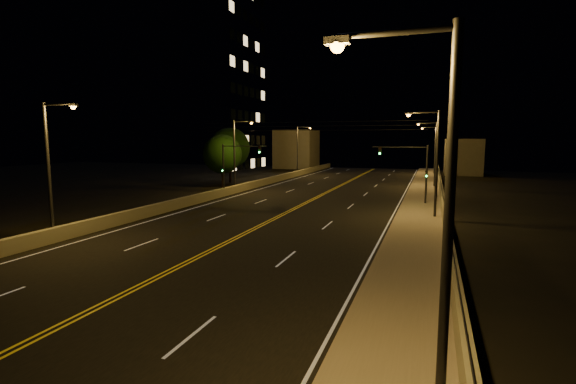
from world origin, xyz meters
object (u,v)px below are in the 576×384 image
(streetlight_6, at_px, (299,147))
(traffic_signal_left, at_px, (232,163))
(tree_0, at_px, (222,154))
(streetlight_3, at_px, (433,147))
(tree_1, at_px, (230,148))
(streetlight_5, at_px, (237,151))
(traffic_signal_right, at_px, (415,167))
(building_tower, at_px, (186,83))
(streetlight_4, at_px, (52,162))
(streetlight_2, at_px, (433,150))
(streetlight_0, at_px, (432,209))
(streetlight_1, at_px, (433,157))

(streetlight_6, distance_m, traffic_signal_left, 27.28)
(tree_0, bearing_deg, streetlight_6, 78.33)
(streetlight_3, relative_size, tree_0, 1.23)
(streetlight_3, distance_m, tree_1, 35.12)
(tree_0, bearing_deg, streetlight_5, -45.63)
(streetlight_3, bearing_deg, traffic_signal_left, -119.64)
(traffic_signal_right, relative_size, traffic_signal_left, 1.00)
(building_tower, distance_m, tree_1, 20.92)
(streetlight_4, relative_size, streetlight_5, 1.00)
(streetlight_2, xyz_separation_m, streetlight_6, (-21.40, 12.15, 0.00))
(streetlight_3, distance_m, traffic_signal_left, 40.96)
(streetlight_3, bearing_deg, building_tower, -165.48)
(building_tower, bearing_deg, traffic_signal_left, -49.57)
(streetlight_6, distance_m, traffic_signal_right, 33.71)
(streetlight_3, bearing_deg, streetlight_0, -90.00)
(tree_0, bearing_deg, traffic_signal_left, -55.70)
(streetlight_4, xyz_separation_m, streetlight_5, (0.00, 24.77, 0.00))
(streetlight_4, relative_size, tree_0, 1.23)
(streetlight_0, relative_size, streetlight_5, 1.00)
(streetlight_1, distance_m, streetlight_5, 23.71)
(streetlight_1, relative_size, building_tower, 0.25)
(streetlight_1, distance_m, streetlight_6, 40.14)
(traffic_signal_right, bearing_deg, building_tower, 148.06)
(streetlight_1, distance_m, streetlight_2, 21.80)
(streetlight_3, height_order, streetlight_4, same)
(traffic_signal_right, height_order, tree_0, tree_0)
(streetlight_0, bearing_deg, traffic_signal_left, 122.54)
(streetlight_1, bearing_deg, streetlight_5, 154.48)
(tree_1, bearing_deg, streetlight_4, -80.08)
(streetlight_0, relative_size, streetlight_1, 1.00)
(traffic_signal_left, bearing_deg, streetlight_6, 92.42)
(streetlight_0, bearing_deg, tree_0, 122.89)
(streetlight_1, bearing_deg, building_tower, 142.67)
(streetlight_3, height_order, building_tower, building_tower)
(streetlight_0, height_order, streetlight_6, same)
(traffic_signal_right, xyz_separation_m, tree_0, (-23.90, 7.63, 0.65))
(streetlight_3, relative_size, streetlight_5, 1.00)
(building_tower, bearing_deg, streetlight_3, 14.52)
(streetlight_0, relative_size, traffic_signal_left, 1.48)
(streetlight_5, bearing_deg, traffic_signal_left, -71.72)
(streetlight_5, distance_m, building_tower, 31.32)
(traffic_signal_left, height_order, building_tower, building_tower)
(streetlight_5, bearing_deg, building_tower, 133.14)
(traffic_signal_left, height_order, tree_0, tree_0)
(streetlight_3, xyz_separation_m, traffic_signal_left, (-20.25, -35.58, -1.24))
(streetlight_6, bearing_deg, tree_1, -114.54)
(traffic_signal_right, bearing_deg, streetlight_2, 84.12)
(streetlight_6, distance_m, tree_1, 14.77)
(streetlight_6, xyz_separation_m, traffic_signal_left, (1.15, -27.23, -1.24))
(streetlight_2, xyz_separation_m, streetlight_3, (0.00, 20.51, 0.00))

